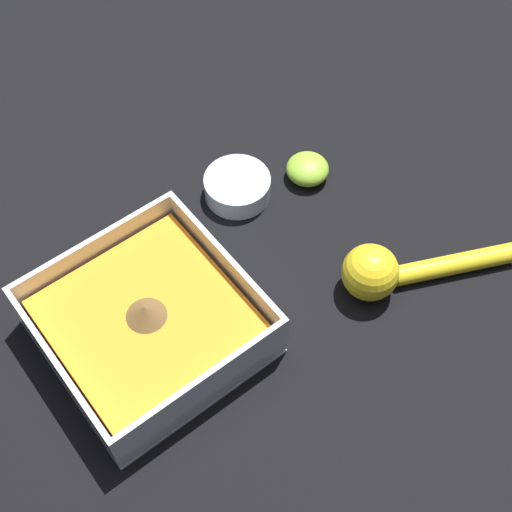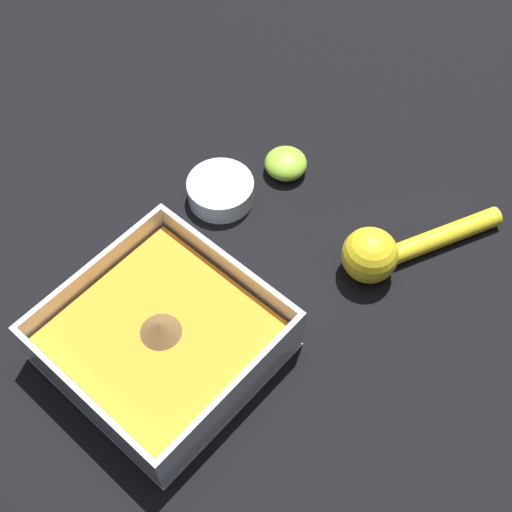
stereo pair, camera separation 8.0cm
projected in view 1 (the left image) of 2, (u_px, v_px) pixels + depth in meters
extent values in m
plane|color=black|center=(142.00, 338.00, 0.78)|extent=(4.00, 4.00, 0.00)
cube|color=silver|center=(152.00, 335.00, 0.78)|extent=(0.21, 0.21, 0.01)
cube|color=silver|center=(62.00, 374.00, 0.72)|extent=(0.21, 0.01, 0.06)
cube|color=silver|center=(226.00, 269.00, 0.79)|extent=(0.21, 0.01, 0.06)
cube|color=silver|center=(97.00, 255.00, 0.80)|extent=(0.01, 0.20, 0.06)
cube|color=silver|center=(204.00, 391.00, 0.71)|extent=(0.01, 0.20, 0.06)
cube|color=orange|center=(149.00, 325.00, 0.76)|extent=(0.19, 0.19, 0.04)
cone|color=brown|center=(145.00, 311.00, 0.74)|extent=(0.04, 0.04, 0.02)
cylinder|color=silver|center=(237.00, 187.00, 0.89)|extent=(0.08, 0.08, 0.03)
cylinder|color=brown|center=(237.00, 188.00, 0.89)|extent=(0.08, 0.08, 0.02)
sphere|color=yellow|center=(370.00, 272.00, 0.79)|extent=(0.07, 0.07, 0.07)
cylinder|color=yellow|center=(454.00, 264.00, 0.82)|extent=(0.08, 0.14, 0.02)
ellipsoid|color=#93CC38|center=(307.00, 169.00, 0.90)|extent=(0.05, 0.05, 0.03)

